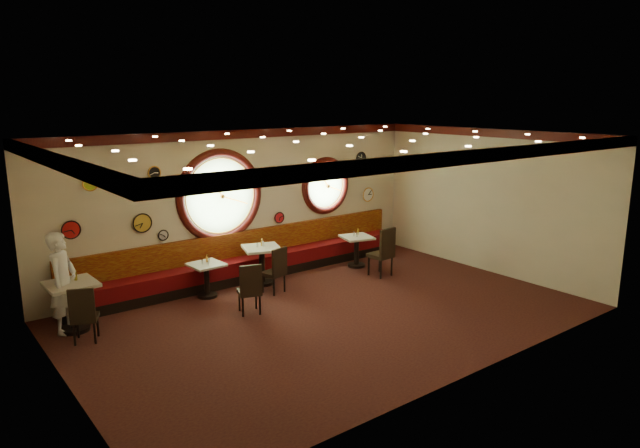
% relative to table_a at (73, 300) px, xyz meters
% --- Properties ---
extents(floor, '(9.00, 6.00, 0.00)m').
position_rel_table_a_xyz_m(floor, '(3.89, -2.08, -0.54)').
color(floor, black).
rests_on(floor, ground).
extents(ceiling, '(9.00, 6.00, 0.02)m').
position_rel_table_a_xyz_m(ceiling, '(3.89, -2.08, 2.66)').
color(ceiling, gold).
rests_on(ceiling, wall_back).
extents(wall_back, '(9.00, 0.02, 3.20)m').
position_rel_table_a_xyz_m(wall_back, '(3.89, 0.92, 1.06)').
color(wall_back, beige).
rests_on(wall_back, floor).
extents(wall_front, '(9.00, 0.02, 3.20)m').
position_rel_table_a_xyz_m(wall_front, '(3.89, -5.08, 1.06)').
color(wall_front, beige).
rests_on(wall_front, floor).
extents(wall_left, '(0.02, 6.00, 3.20)m').
position_rel_table_a_xyz_m(wall_left, '(-0.61, -2.08, 1.06)').
color(wall_left, beige).
rests_on(wall_left, floor).
extents(wall_right, '(0.02, 6.00, 3.20)m').
position_rel_table_a_xyz_m(wall_right, '(8.39, -2.08, 1.06)').
color(wall_right, beige).
rests_on(wall_right, floor).
extents(molding_back, '(9.00, 0.10, 0.18)m').
position_rel_table_a_xyz_m(molding_back, '(3.89, 0.87, 2.57)').
color(molding_back, '#3D0D0B').
rests_on(molding_back, wall_back).
extents(molding_front, '(9.00, 0.10, 0.18)m').
position_rel_table_a_xyz_m(molding_front, '(3.89, -5.03, 2.57)').
color(molding_front, '#3D0D0B').
rests_on(molding_front, wall_back).
extents(molding_left, '(0.10, 6.00, 0.18)m').
position_rel_table_a_xyz_m(molding_left, '(-0.56, -2.08, 2.57)').
color(molding_left, '#3D0D0B').
rests_on(molding_left, wall_back).
extents(molding_right, '(0.10, 6.00, 0.18)m').
position_rel_table_a_xyz_m(molding_right, '(8.34, -2.08, 2.57)').
color(molding_right, '#3D0D0B').
rests_on(molding_right, wall_back).
extents(banquette_base, '(8.00, 0.55, 0.20)m').
position_rel_table_a_xyz_m(banquette_base, '(3.89, 0.64, -0.44)').
color(banquette_base, black).
rests_on(banquette_base, floor).
extents(banquette_seat, '(8.00, 0.55, 0.30)m').
position_rel_table_a_xyz_m(banquette_seat, '(3.89, 0.64, -0.19)').
color(banquette_seat, '#54070C').
rests_on(banquette_seat, banquette_base).
extents(banquette_back, '(8.00, 0.10, 0.55)m').
position_rel_table_a_xyz_m(banquette_back, '(3.89, 0.86, 0.21)').
color(banquette_back, '#660D08').
rests_on(banquette_back, wall_back).
extents(porthole_left_glass, '(1.66, 0.02, 1.66)m').
position_rel_table_a_xyz_m(porthole_left_glass, '(3.29, 0.92, 1.31)').
color(porthole_left_glass, '#8DB86E').
rests_on(porthole_left_glass, wall_back).
extents(porthole_left_frame, '(1.98, 0.18, 1.98)m').
position_rel_table_a_xyz_m(porthole_left_frame, '(3.29, 0.90, 1.31)').
color(porthole_left_frame, '#3D0D0B').
rests_on(porthole_left_frame, wall_back).
extents(porthole_left_ring, '(1.61, 0.03, 1.61)m').
position_rel_table_a_xyz_m(porthole_left_ring, '(3.29, 0.87, 1.31)').
color(porthole_left_ring, gold).
rests_on(porthole_left_ring, wall_back).
extents(porthole_right_glass, '(1.10, 0.02, 1.10)m').
position_rel_table_a_xyz_m(porthole_right_glass, '(6.09, 0.92, 1.26)').
color(porthole_right_glass, '#8DB86E').
rests_on(porthole_right_glass, wall_back).
extents(porthole_right_frame, '(1.38, 0.18, 1.38)m').
position_rel_table_a_xyz_m(porthole_right_frame, '(6.09, 0.90, 1.26)').
color(porthole_right_frame, '#3D0D0B').
rests_on(porthole_right_frame, wall_back).
extents(porthole_right_ring, '(1.09, 0.03, 1.09)m').
position_rel_table_a_xyz_m(porthole_right_ring, '(6.09, 0.87, 1.26)').
color(porthole_right_ring, gold).
rests_on(porthole_right_ring, wall_back).
extents(wall_clock_0, '(0.28, 0.03, 0.28)m').
position_rel_table_a_xyz_m(wall_clock_0, '(7.19, 0.88, 1.86)').
color(wall_clock_0, black).
rests_on(wall_clock_0, wall_back).
extents(wall_clock_1, '(0.32, 0.03, 0.32)m').
position_rel_table_a_xyz_m(wall_clock_1, '(0.29, 0.88, 1.01)').
color(wall_clock_1, red).
rests_on(wall_clock_1, wall_back).
extents(wall_clock_2, '(0.24, 0.03, 0.24)m').
position_rel_table_a_xyz_m(wall_clock_2, '(4.74, 0.88, 0.66)').
color(wall_clock_2, red).
rests_on(wall_clock_2, wall_back).
extents(wall_clock_3, '(0.36, 0.03, 0.36)m').
position_rel_table_a_xyz_m(wall_clock_3, '(1.59, 0.88, 0.96)').
color(wall_clock_3, gold).
rests_on(wall_clock_3, wall_back).
extents(wall_clock_4, '(0.20, 0.03, 0.20)m').
position_rel_table_a_xyz_m(wall_clock_4, '(1.99, 0.88, 0.66)').
color(wall_clock_4, silver).
rests_on(wall_clock_4, wall_back).
extents(wall_clock_5, '(0.24, 0.03, 0.24)m').
position_rel_table_a_xyz_m(wall_clock_5, '(1.89, 0.88, 1.91)').
color(wall_clock_5, black).
rests_on(wall_clock_5, wall_back).
extents(wall_clock_6, '(0.26, 0.03, 0.26)m').
position_rel_table_a_xyz_m(wall_clock_6, '(0.69, 0.88, 1.81)').
color(wall_clock_6, '#9BCF29').
rests_on(wall_clock_6, wall_back).
extents(wall_clock_7, '(0.34, 0.03, 0.34)m').
position_rel_table_a_xyz_m(wall_clock_7, '(7.44, 0.88, 0.91)').
color(wall_clock_7, white).
rests_on(wall_clock_7, wall_back).
extents(table_a, '(0.80, 0.80, 0.85)m').
position_rel_table_a_xyz_m(table_a, '(0.00, 0.00, 0.00)').
color(table_a, black).
rests_on(table_a, floor).
extents(table_b, '(0.65, 0.65, 0.68)m').
position_rel_table_a_xyz_m(table_b, '(2.54, 0.16, -0.11)').
color(table_b, black).
rests_on(table_b, floor).
extents(table_c, '(0.93, 0.93, 0.81)m').
position_rel_table_a_xyz_m(table_c, '(3.83, 0.17, -0.03)').
color(table_c, black).
rests_on(table_c, floor).
extents(table_d, '(0.80, 0.80, 0.72)m').
position_rel_table_a_xyz_m(table_d, '(6.25, -0.07, -0.08)').
color(table_d, black).
rests_on(table_d, floor).
extents(chair_a, '(0.52, 0.52, 0.58)m').
position_rel_table_a_xyz_m(chair_a, '(0.00, -0.63, -0.00)').
color(chair_a, black).
rests_on(chair_a, floor).
extents(chair_b, '(0.51, 0.51, 0.59)m').
position_rel_table_a_xyz_m(chair_b, '(2.74, -1.17, 0.01)').
color(chair_b, black).
rests_on(chair_b, floor).
extents(chair_c, '(0.48, 0.48, 0.59)m').
position_rel_table_a_xyz_m(chair_c, '(3.76, -0.49, 0.00)').
color(chair_c, black).
rests_on(chair_c, floor).
extents(chair_d, '(0.49, 0.49, 0.68)m').
position_rel_table_a_xyz_m(chair_d, '(6.23, -1.00, 0.09)').
color(chair_d, black).
rests_on(chair_d, floor).
extents(condiment_a_salt, '(0.03, 0.03, 0.09)m').
position_rel_table_a_xyz_m(condiment_a_salt, '(-0.10, 0.07, 0.36)').
color(condiment_a_salt, silver).
rests_on(condiment_a_salt, table_a).
extents(condiment_b_salt, '(0.03, 0.03, 0.09)m').
position_rel_table_a_xyz_m(condiment_b_salt, '(2.47, 0.16, 0.19)').
color(condiment_b_salt, silver).
rests_on(condiment_b_salt, table_b).
extents(condiment_c_salt, '(0.04, 0.04, 0.10)m').
position_rel_table_a_xyz_m(condiment_c_salt, '(3.74, 0.20, 0.32)').
color(condiment_c_salt, silver).
rests_on(condiment_c_salt, table_c).
extents(condiment_d_salt, '(0.04, 0.04, 0.10)m').
position_rel_table_a_xyz_m(condiment_d_salt, '(6.22, -0.01, 0.24)').
color(condiment_d_salt, silver).
rests_on(condiment_d_salt, table_d).
extents(condiment_a_pepper, '(0.03, 0.03, 0.09)m').
position_rel_table_a_xyz_m(condiment_a_pepper, '(-0.03, 0.00, 0.36)').
color(condiment_a_pepper, silver).
rests_on(condiment_a_pepper, table_a).
extents(condiment_b_pepper, '(0.04, 0.04, 0.10)m').
position_rel_table_a_xyz_m(condiment_b_pepper, '(2.59, 0.14, 0.20)').
color(condiment_b_pepper, silver).
rests_on(condiment_b_pepper, table_b).
extents(condiment_c_pepper, '(0.04, 0.04, 0.11)m').
position_rel_table_a_xyz_m(condiment_c_pepper, '(3.88, 0.20, 0.33)').
color(condiment_c_pepper, '#BBBABF').
rests_on(condiment_c_pepper, table_c).
extents(condiment_d_pepper, '(0.04, 0.04, 0.10)m').
position_rel_table_a_xyz_m(condiment_d_pepper, '(6.22, -0.12, 0.24)').
color(condiment_d_pepper, silver).
rests_on(condiment_d_pepper, table_d).
extents(condiment_a_bottle, '(0.05, 0.05, 0.16)m').
position_rel_table_a_xyz_m(condiment_a_bottle, '(0.10, 0.08, 0.40)').
color(condiment_a_bottle, gold).
rests_on(condiment_a_bottle, table_a).
extents(condiment_b_bottle, '(0.05, 0.05, 0.15)m').
position_rel_table_a_xyz_m(condiment_b_bottle, '(2.61, 0.25, 0.22)').
color(condiment_b_bottle, orange).
rests_on(condiment_b_bottle, table_b).
extents(condiment_c_bottle, '(0.05, 0.05, 0.16)m').
position_rel_table_a_xyz_m(condiment_c_bottle, '(3.88, 0.24, 0.35)').
color(condiment_c_bottle, gold).
rests_on(condiment_c_bottle, table_c).
extents(condiment_d_bottle, '(0.05, 0.05, 0.15)m').
position_rel_table_a_xyz_m(condiment_d_bottle, '(6.37, 0.03, 0.26)').
color(condiment_d_bottle, yellow).
rests_on(condiment_d_bottle, table_d).
extents(waiter, '(0.71, 0.75, 1.72)m').
position_rel_table_a_xyz_m(waiter, '(-0.11, 0.05, 0.32)').
color(waiter, white).
rests_on(waiter, floor).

